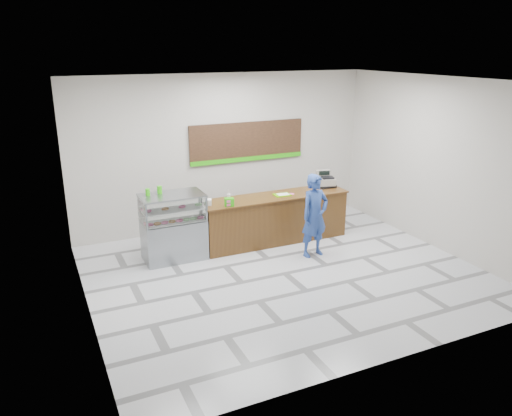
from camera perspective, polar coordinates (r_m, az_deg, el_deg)
name	(u,v)px	position (r m, az deg, el deg)	size (l,w,h in m)	color
floor	(285,274)	(9.41, 3.36, -7.48)	(7.00, 7.00, 0.00)	silver
back_wall	(225,152)	(11.45, -3.59, 6.42)	(7.00, 7.00, 0.00)	beige
ceiling	(289,81)	(8.51, 3.80, 14.30)	(7.00, 7.00, 0.00)	silver
sales_counter	(274,219)	(10.72, 2.11, -1.22)	(3.26, 0.76, 1.03)	brown
display_case	(173,227)	(9.91, -9.41, -2.11)	(1.22, 0.72, 1.33)	gray
menu_board	(247,142)	(11.59, -0.98, 7.51)	(2.80, 0.06, 0.90)	black
cash_register	(325,181)	(11.33, 7.91, 3.11)	(0.47, 0.48, 0.36)	black
card_terminal	(308,193)	(10.76, 5.99, 1.74)	(0.07, 0.15, 0.04)	black
serving_tray	(282,195)	(10.61, 3.02, 1.53)	(0.36, 0.27, 0.02)	#63CA00
napkin_box	(208,202)	(9.96, -5.51, 0.67)	(0.14, 0.14, 0.12)	white
straw_cup	(229,196)	(10.33, -3.14, 1.32)	(0.07, 0.07, 0.11)	silver
promo_box	(229,202)	(9.87, -3.09, 0.69)	(0.18, 0.12, 0.16)	#2BB40C
donut_decal	(291,194)	(10.70, 3.97, 1.61)	(0.16, 0.16, 0.00)	#DD548A
green_cup_left	(148,192)	(9.73, -12.27, 1.79)	(0.08, 0.08, 0.13)	#2BB40C
green_cup_right	(160,190)	(9.81, -10.96, 2.06)	(0.09, 0.09, 0.15)	#2BB40C
customer	(315,216)	(9.96, 6.72, -0.87)	(0.61, 0.40, 1.68)	#28448F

